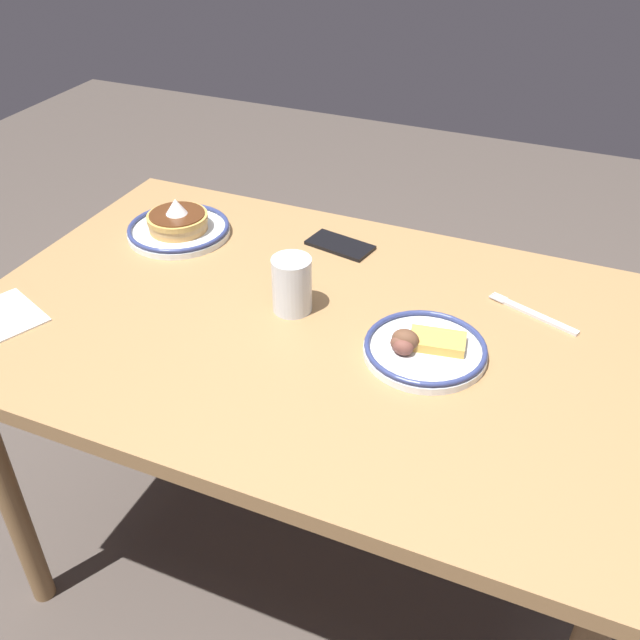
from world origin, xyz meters
TOP-DOWN VIEW (x-y plane):
  - ground_plane at (0.00, 0.00)m, footprint 6.00×6.00m
  - dining_table at (0.00, 0.00)m, footprint 1.32×0.85m
  - plate_near_main at (0.42, -0.19)m, footprint 0.23×0.23m
  - plate_center_pancakes at (-0.21, 0.02)m, footprint 0.22×0.22m
  - drinking_glass at (0.06, -0.02)m, footprint 0.08×0.08m
  - cell_phone at (0.07, -0.28)m, footprint 0.16×0.10m
  - fork_near at (-0.37, -0.18)m, footprint 0.18×0.08m

SIDE VIEW (x-z plane):
  - ground_plane at x=0.00m, z-range 0.00..0.00m
  - dining_table at x=0.00m, z-range 0.29..1.03m
  - fork_near at x=-0.37m, z-range 0.74..0.75m
  - cell_phone at x=0.07m, z-range 0.74..0.75m
  - plate_center_pancakes at x=-0.21m, z-range 0.73..0.78m
  - plate_near_main at x=0.42m, z-range 0.72..0.81m
  - drinking_glass at x=0.06m, z-range 0.73..0.85m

